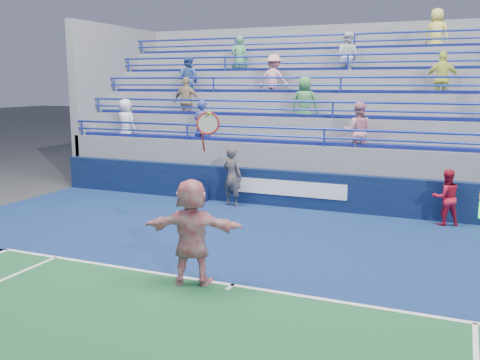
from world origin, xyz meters
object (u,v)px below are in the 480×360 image
at_px(line_judge, 232,176).
at_px(ball_girl, 446,198).
at_px(tennis_player, 192,232).
at_px(judge_chair, 198,194).

distance_m(line_judge, ball_girl, 6.04).
height_order(tennis_player, ball_girl, tennis_player).
distance_m(judge_chair, tennis_player, 6.98).
bearing_deg(line_judge, judge_chair, 9.04).
xyz_separation_m(line_judge, ball_girl, (6.03, 0.08, -0.16)).
bearing_deg(judge_chair, line_judge, -3.61).
xyz_separation_m(tennis_player, line_judge, (-1.88, 6.15, -0.10)).
bearing_deg(tennis_player, line_judge, 107.02).
height_order(judge_chair, tennis_player, tennis_player).
bearing_deg(tennis_player, judge_chair, 116.28).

